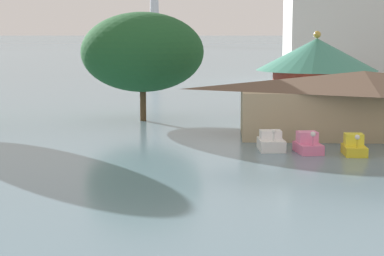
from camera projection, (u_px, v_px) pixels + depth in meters
pedal_boat_white at (271, 142)px, 45.29m from camera, size 1.87×2.62×1.58m
pedal_boat_pink at (308, 144)px, 44.28m from camera, size 1.89×2.63×1.57m
pedal_boat_yellow at (354, 147)px, 43.53m from camera, size 1.39×2.25×1.48m
boathouse at (363, 102)px, 51.10m from camera, size 20.10×8.41×5.00m
green_roof_pavilion at (316, 70)px, 63.80m from camera, size 11.59×11.59×8.01m
shoreline_tree_mid at (142, 52)px, 59.12m from camera, size 10.91×10.91×9.69m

